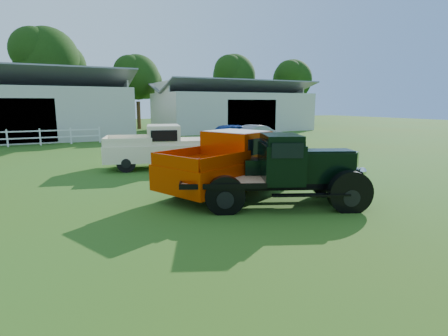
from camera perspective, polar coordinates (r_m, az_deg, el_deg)
name	(u,v)px	position (r m, az deg, el deg)	size (l,w,h in m)	color
ground	(237,214)	(9.47, 2.17, -7.55)	(120.00, 120.00, 0.00)	#2A621D
shed_left	(12,105)	(34.00, -31.37, 8.77)	(18.80, 10.20, 5.60)	#B6B9AA
shed_right	(232,106)	(39.42, 1.28, 10.02)	(16.80, 9.20, 5.20)	#B6B9AA
tree_b	(49,76)	(42.00, -26.71, 13.27)	(6.90, 6.90, 11.50)	black
tree_c	(138,89)	(41.98, -13.92, 12.35)	(5.40, 5.40, 9.00)	black
tree_d	(234,88)	(47.52, 1.64, 13.00)	(6.00, 6.00, 10.00)	black
tree_e	(292,90)	(50.15, 11.04, 12.40)	(5.70, 5.70, 9.50)	black
vintage_flatbed	(277,170)	(10.23, 8.63, -0.33)	(5.22, 2.07, 2.07)	black
red_pickup	(234,161)	(11.67, 1.66, 1.11)	(5.66, 2.17, 2.06)	#A52500
white_pickup	(162,147)	(16.32, -10.15, 3.41)	(5.25, 2.03, 1.93)	#F6E7BF
misc_car_blue	(235,134)	(25.40, 1.82, 5.60)	(1.80, 4.47, 1.52)	navy
misc_car_grey	(258,135)	(25.64, 5.57, 5.45)	(1.47, 4.22, 1.39)	gray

